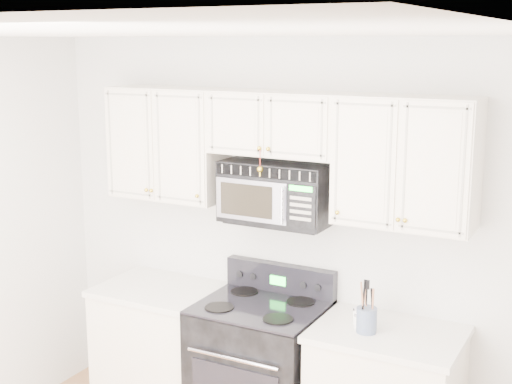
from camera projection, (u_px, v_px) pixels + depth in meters
The scene contains 8 objects.
room at pixel (120, 331), 3.19m from camera, with size 3.51×3.51×2.61m.
base_cabinet_left at pixel (164, 354), 4.98m from camera, with size 0.86×0.65×0.92m.
range at pixel (261, 371), 4.60m from camera, with size 0.78×0.71×1.12m.
upper_cabinets at pixel (277, 146), 4.43m from camera, with size 2.44×0.37×0.75m.
microwave at pixel (277, 192), 4.47m from camera, with size 0.70×0.40×0.38m.
utensil_crock at pixel (367, 319), 4.10m from camera, with size 0.12×0.12×0.32m.
shaker_salt at pixel (356, 316), 4.23m from camera, with size 0.04×0.04×0.10m.
shaker_pepper at pixel (357, 321), 4.17m from camera, with size 0.04×0.04×0.09m.
Camera 1 is at (1.94, -2.35, 2.57)m, focal length 50.00 mm.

